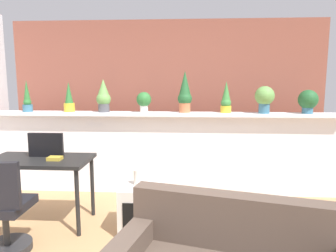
# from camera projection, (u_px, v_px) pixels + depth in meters

# --- Properties ---
(divider_wall) EXTENTS (4.79, 0.16, 1.11)m
(divider_wall) POSITION_uv_depth(u_px,v_px,m) (164.00, 154.00, 4.45)
(divider_wall) COLOR white
(divider_wall) RESTS_ON ground
(plant_shelf) EXTENTS (4.79, 0.32, 0.04)m
(plant_shelf) POSITION_uv_depth(u_px,v_px,m) (163.00, 114.00, 4.33)
(plant_shelf) COLOR white
(plant_shelf) RESTS_ON divider_wall
(brick_wall_behind) EXTENTS (4.79, 0.10, 2.50)m
(brick_wall_behind) POSITION_uv_depth(u_px,v_px,m) (167.00, 102.00, 4.94)
(brick_wall_behind) COLOR brown
(brick_wall_behind) RESTS_ON ground
(potted_plant_0) EXTENTS (0.13, 0.13, 0.44)m
(potted_plant_0) POSITION_uv_depth(u_px,v_px,m) (27.00, 99.00, 4.41)
(potted_plant_0) COLOR #386B84
(potted_plant_0) RESTS_ON plant_shelf
(potted_plant_1) EXTENTS (0.15, 0.15, 0.42)m
(potted_plant_1) POSITION_uv_depth(u_px,v_px,m) (69.00, 99.00, 4.41)
(potted_plant_1) COLOR gold
(potted_plant_1) RESTS_ON plant_shelf
(potted_plant_2) EXTENTS (0.20, 0.20, 0.46)m
(potted_plant_2) POSITION_uv_depth(u_px,v_px,m) (104.00, 96.00, 4.35)
(potted_plant_2) COLOR #4C4C51
(potted_plant_2) RESTS_ON plant_shelf
(potted_plant_3) EXTENTS (0.21, 0.21, 0.28)m
(potted_plant_3) POSITION_uv_depth(u_px,v_px,m) (144.00, 101.00, 4.34)
(potted_plant_3) COLOR silver
(potted_plant_3) RESTS_ON plant_shelf
(potted_plant_4) EXTENTS (0.20, 0.20, 0.57)m
(potted_plant_4) POSITION_uv_depth(u_px,v_px,m) (185.00, 93.00, 4.30)
(potted_plant_4) COLOR #C66B42
(potted_plant_4) RESTS_ON plant_shelf
(potted_plant_5) EXTENTS (0.15, 0.15, 0.43)m
(potted_plant_5) POSITION_uv_depth(u_px,v_px,m) (226.00, 99.00, 4.28)
(potted_plant_5) COLOR gold
(potted_plant_5) RESTS_ON plant_shelf
(potted_plant_6) EXTENTS (0.26, 0.26, 0.37)m
(potted_plant_6) POSITION_uv_depth(u_px,v_px,m) (265.00, 98.00, 4.18)
(potted_plant_6) COLOR #386B84
(potted_plant_6) RESTS_ON plant_shelf
(potted_plant_7) EXTENTS (0.26, 0.26, 0.32)m
(potted_plant_7) POSITION_uv_depth(u_px,v_px,m) (308.00, 100.00, 4.17)
(potted_plant_7) COLOR #386B84
(potted_plant_7) RESTS_ON plant_shelf
(desk) EXTENTS (1.10, 0.60, 0.75)m
(desk) POSITION_uv_depth(u_px,v_px,m) (40.00, 166.00, 3.44)
(desk) COLOR black
(desk) RESTS_ON ground
(tv_monitor) EXTENTS (0.39, 0.04, 0.27)m
(tv_monitor) POSITION_uv_depth(u_px,v_px,m) (46.00, 145.00, 3.48)
(tv_monitor) COLOR black
(tv_monitor) RESTS_ON desk
(office_chair) EXTENTS (0.47, 0.48, 0.91)m
(office_chair) POSITION_uv_depth(u_px,v_px,m) (2.00, 214.00, 2.86)
(office_chair) COLOR #262628
(office_chair) RESTS_ON ground
(side_cube_shelf) EXTENTS (0.40, 0.41, 0.50)m
(side_cube_shelf) POSITION_uv_depth(u_px,v_px,m) (140.00, 209.00, 3.32)
(side_cube_shelf) COLOR silver
(side_cube_shelf) RESTS_ON ground
(vase_on_shelf) EXTENTS (0.09, 0.09, 0.16)m
(vase_on_shelf) POSITION_uv_depth(u_px,v_px,m) (138.00, 177.00, 3.33)
(vase_on_shelf) COLOR silver
(vase_on_shelf) RESTS_ON side_cube_shelf
(book_on_desk) EXTENTS (0.14, 0.11, 0.04)m
(book_on_desk) POSITION_uv_depth(u_px,v_px,m) (55.00, 158.00, 3.36)
(book_on_desk) COLOR gold
(book_on_desk) RESTS_ON desk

